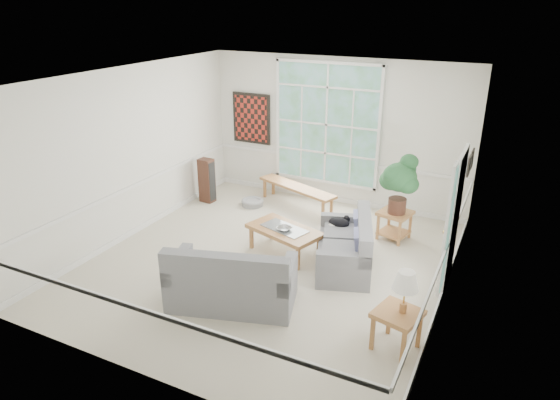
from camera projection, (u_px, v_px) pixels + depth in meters
The scene contains 24 objects.
floor at pixel (269, 262), 8.23m from camera, with size 5.50×6.00×0.01m, color beige.
ceiling at pixel (268, 77), 7.10m from camera, with size 5.50×6.00×0.02m, color white.
wall_back at pixel (336, 132), 10.16m from camera, with size 5.50×0.02×3.00m, color white.
wall_front at pixel (136, 262), 5.17m from camera, with size 5.50×0.02×3.00m, color white.
wall_left at pixel (130, 153), 8.79m from camera, with size 0.02×6.00×3.00m, color white.
wall_right at pixel (454, 207), 6.54m from camera, with size 0.02×6.00×3.00m, color white.
window_back at pixel (326, 125), 10.15m from camera, with size 2.30×0.08×2.40m, color white.
entry_door at pixel (453, 221), 7.23m from camera, with size 0.08×0.90×2.10m, color white.
door_sidelight at pixel (447, 231), 6.67m from camera, with size 0.08×0.26×1.90m, color white.
wall_art at pixel (251, 119), 10.88m from camera, with size 0.90×0.06×1.10m, color #5C1A13.
wall_frame_near at pixel (468, 166), 7.99m from camera, with size 0.04×0.26×0.32m, color black.
wall_frame_far at pixel (471, 159), 8.33m from camera, with size 0.04×0.26×0.32m, color black.
loveseat_right at pixel (344, 242), 7.96m from camera, with size 0.81×1.57×0.85m, color slate.
loveseat_front at pixel (232, 273), 6.97m from camera, with size 1.74×0.90×0.94m, color slate.
coffee_table at pixel (284, 241), 8.43m from camera, with size 1.24×0.68×0.46m, color #A86F3D.
pewter_bowl at pixel (284, 229), 8.26m from camera, with size 0.30×0.30×0.07m, color #95959A.
window_bench at pixel (297, 196), 10.35m from camera, with size 1.90×0.37×0.44m, color #A86F3D.
end_table at pixel (394, 225), 8.94m from camera, with size 0.53×0.53×0.53m, color #A86F3D.
houseplant at pixel (399, 184), 8.59m from camera, with size 0.63×0.63×1.08m, color #24572E, non-canonical shape.
side_table at pixel (396, 330), 6.12m from camera, with size 0.52×0.52×0.53m, color #A86F3D.
table_lamp at pixel (405, 292), 5.91m from camera, with size 0.32×0.32×0.55m, color white, non-canonical shape.
pet_bed at pixel (252, 202), 10.44m from camera, with size 0.46×0.46×0.14m, color gray.
floor_speaker at pixel (207, 180), 10.51m from camera, with size 0.29×0.23×0.94m, color #402318.
cat at pixel (339, 222), 8.45m from camera, with size 0.36×0.26×0.17m, color black.
Camera 1 is at (3.35, -6.42, 4.05)m, focal length 32.00 mm.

